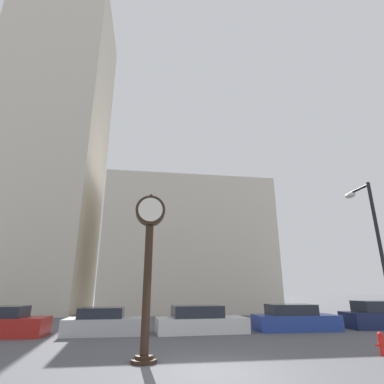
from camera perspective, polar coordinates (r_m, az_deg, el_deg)
The scene contains 11 objects.
ground_plane at distance 9.48m, azimuth 4.75°, elevation -31.22°, with size 200.00×200.00×0.00m, color #515156.
building_tall_tower at distance 38.46m, azimuth -24.88°, elevation 8.78°, with size 10.45×12.00×36.79m.
building_storefront_row at distance 33.53m, azimuth -1.30°, elevation -10.64°, with size 16.51×12.00×12.90m.
street_clock at distance 10.60m, azimuth -8.25°, elevation -10.87°, with size 1.04×0.82×5.47m.
car_red at distance 18.16m, azimuth -32.34°, elevation -20.43°, with size 3.95×1.86×1.38m.
car_silver at distance 17.00m, azimuth -16.44°, elevation -22.83°, with size 3.92×1.87×1.28m.
car_white at distance 17.09m, azimuth 1.59°, elevation -23.40°, with size 4.80×2.13×1.34m.
car_blue at distance 18.94m, azimuth 18.95°, elevation -21.95°, with size 4.61×1.91×1.36m.
car_navy at distance 22.05m, azimuth 32.56°, elevation -19.36°, with size 4.67×1.96×1.51m.
fire_hydrant_near at distance 13.28m, azimuth 32.44°, elevation -23.19°, with size 0.48×0.21×0.76m.
street_lamp_right at distance 14.46m, azimuth 30.96°, elevation -7.06°, with size 0.36×1.57×6.46m.
Camera 1 is at (-2.02, -9.00, 2.18)m, focal length 28.00 mm.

